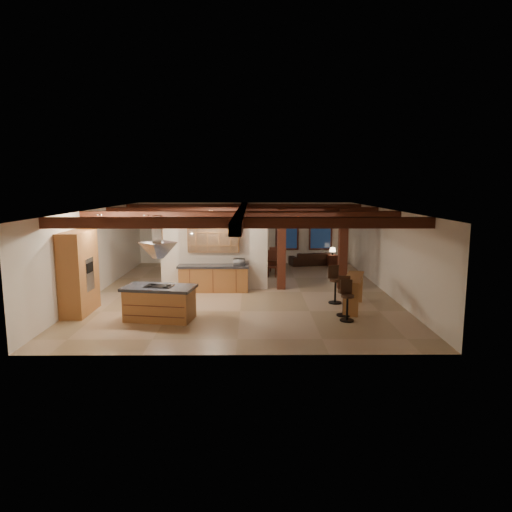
{
  "coord_description": "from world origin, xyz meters",
  "views": [
    {
      "loc": [
        0.38,
        -15.6,
        3.71
      ],
      "look_at": [
        0.49,
        0.5,
        1.2
      ],
      "focal_mm": 32.0,
      "sensor_mm": 36.0,
      "label": 1
    }
  ],
  "objects": [
    {
      "name": "framed_art",
      "position": [
        -1.5,
        5.94,
        1.7
      ],
      "size": [
        0.65,
        0.05,
        0.85
      ],
      "color": "#3A1C0E",
      "rests_on": "room_walls"
    },
    {
      "name": "upper_display_cabinet",
      "position": [
        -1.0,
        0.31,
        1.85
      ],
      "size": [
        1.8,
        0.36,
        0.95
      ],
      "color": "brown",
      "rests_on": "partition_wall"
    },
    {
      "name": "bar_stool_c",
      "position": [
        2.97,
        -1.51,
        0.6
      ],
      "size": [
        0.43,
        0.44,
        1.19
      ],
      "color": "black",
      "rests_on": "ground"
    },
    {
      "name": "timber_posts",
      "position": [
        2.5,
        0.5,
        1.76
      ],
      "size": [
        2.5,
        0.3,
        2.9
      ],
      "color": "#3A1C0E",
      "rests_on": "ground"
    },
    {
      "name": "ceiling_beams",
      "position": [
        0.0,
        0.0,
        2.76
      ],
      "size": [
        10.0,
        12.0,
        0.28
      ],
      "color": "#3A1C0E",
      "rests_on": "room_walls"
    },
    {
      "name": "range_hood",
      "position": [
        -2.21,
        -3.3,
        1.78
      ],
      "size": [
        1.1,
        1.1,
        1.4
      ],
      "color": "silver",
      "rests_on": "room_walls"
    },
    {
      "name": "bar_counter",
      "position": [
        3.42,
        -2.2,
        0.67
      ],
      "size": [
        1.01,
        1.95,
        1.0
      ],
      "color": "brown",
      "rests_on": "ground"
    },
    {
      "name": "dining_table",
      "position": [
        0.61,
        3.38,
        0.32
      ],
      "size": [
        2.04,
        1.45,
        0.65
      ],
      "primitive_type": "imported",
      "rotation": [
        0.0,
        0.0,
        -0.25
      ],
      "color": "#3E1C0F",
      "rests_on": "ground"
    },
    {
      "name": "back_counter",
      "position": [
        -1.0,
        0.11,
        0.48
      ],
      "size": [
        2.5,
        0.66,
        0.94
      ],
      "color": "brown",
      "rests_on": "ground"
    },
    {
      "name": "recessed_cans",
      "position": [
        -2.53,
        -1.93,
        2.87
      ],
      "size": [
        3.16,
        2.46,
        0.03
      ],
      "color": "silver",
      "rests_on": "room_walls"
    },
    {
      "name": "room_walls",
      "position": [
        0.0,
        0.0,
        1.78
      ],
      "size": [
        12.0,
        12.0,
        12.0
      ],
      "color": "silver",
      "rests_on": "ground"
    },
    {
      "name": "bar_stool_a",
      "position": [
        2.97,
        -3.42,
        0.57
      ],
      "size": [
        0.39,
        0.39,
        1.12
      ],
      "color": "black",
      "rests_on": "ground"
    },
    {
      "name": "back_windows",
      "position": [
        2.8,
        5.93,
        1.5
      ],
      "size": [
        2.7,
        0.07,
        1.7
      ],
      "color": "#3A1C0E",
      "rests_on": "room_walls"
    },
    {
      "name": "bar_stool_b",
      "position": [
        2.98,
        -2.92,
        0.58
      ],
      "size": [
        0.4,
        0.41,
        1.13
      ],
      "color": "black",
      "rests_on": "ground"
    },
    {
      "name": "pantry_cabinet",
      "position": [
        -4.67,
        -2.6,
        1.2
      ],
      "size": [
        0.67,
        1.6,
        2.4
      ],
      "color": "brown",
      "rests_on": "ground"
    },
    {
      "name": "ground",
      "position": [
        0.0,
        0.0,
        0.0
      ],
      "size": [
        12.0,
        12.0,
        0.0
      ],
      "primitive_type": "plane",
      "color": "tan",
      "rests_on": "ground"
    },
    {
      "name": "side_table",
      "position": [
        4.05,
        5.11,
        0.26
      ],
      "size": [
        0.45,
        0.45,
        0.53
      ],
      "primitive_type": "cube",
      "rotation": [
        0.0,
        0.0,
        0.07
      ],
      "color": "#3A1C0E",
      "rests_on": "ground"
    },
    {
      "name": "dining_chairs",
      "position": [
        0.61,
        3.38,
        0.54
      ],
      "size": [
        1.79,
        1.79,
        1.07
      ],
      "color": "#3A1C0E",
      "rests_on": "ground"
    },
    {
      "name": "table_lamp",
      "position": [
        4.05,
        5.11,
        0.77
      ],
      "size": [
        0.29,
        0.29,
        0.35
      ],
      "color": "black",
      "rests_on": "side_table"
    },
    {
      "name": "sofa",
      "position": [
        3.13,
        5.49,
        0.29
      ],
      "size": [
        2.14,
        1.2,
        0.59
      ],
      "primitive_type": "imported",
      "rotation": [
        0.0,
        0.0,
        3.35
      ],
      "color": "black",
      "rests_on": "ground"
    },
    {
      "name": "kitchen_island",
      "position": [
        -2.21,
        -3.3,
        0.48
      ],
      "size": [
        2.08,
        1.34,
        0.96
      ],
      "color": "brown",
      "rests_on": "ground"
    },
    {
      "name": "partition_wall",
      "position": [
        -1.0,
        0.5,
        1.1
      ],
      "size": [
        3.8,
        0.18,
        2.2
      ],
      "primitive_type": "cube",
      "color": "silver",
      "rests_on": "ground"
    },
    {
      "name": "microwave",
      "position": [
        -0.1,
        0.11,
        1.05
      ],
      "size": [
        0.41,
        0.29,
        0.22
      ],
      "primitive_type": "imported",
      "rotation": [
        0.0,
        0.0,
        3.07
      ],
      "color": "#BBBBC0",
      "rests_on": "back_counter"
    }
  ]
}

